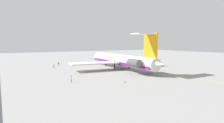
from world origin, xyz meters
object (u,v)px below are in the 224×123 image
at_px(main_jetliner, 122,60).
at_px(ground_crew_near_tail, 71,78).
at_px(ground_crew_portside, 59,64).
at_px(ground_crew_starboard, 54,65).
at_px(ground_crew_near_nose, 134,60).
at_px(safety_cone_wingtip, 125,82).
at_px(safety_cone_nose, 121,61).

relative_size(main_jetliner, ground_crew_near_tail, 26.82).
bearing_deg(ground_crew_portside, ground_crew_starboard, 161.70).
bearing_deg(ground_crew_near_nose, ground_crew_starboard, 19.53).
bearing_deg(safety_cone_wingtip, safety_cone_nose, -33.01).
relative_size(ground_crew_portside, safety_cone_wingtip, 3.15).
distance_m(main_jetliner, ground_crew_near_nose, 30.63).
relative_size(ground_crew_portside, safety_cone_nose, 3.15).
distance_m(ground_crew_near_tail, ground_crew_starboard, 31.81).
height_order(ground_crew_portside, safety_cone_nose, ground_crew_portside).
relative_size(main_jetliner, ground_crew_near_nose, 26.65).
xyz_separation_m(main_jetliner, ground_crew_portside, (23.93, 18.92, -2.65)).
bearing_deg(ground_crew_near_nose, ground_crew_portside, 12.49).
distance_m(main_jetliner, safety_cone_wingtip, 25.63).
distance_m(main_jetliner, ground_crew_portside, 30.63).
relative_size(main_jetliner, ground_crew_portside, 27.18).
xyz_separation_m(main_jetliner, ground_crew_near_tail, (-12.96, 25.85, -2.64)).
xyz_separation_m(ground_crew_near_tail, ground_crew_portside, (36.89, -6.92, -0.01)).
bearing_deg(ground_crew_near_nose, ground_crew_near_tail, 51.85).
distance_m(ground_crew_near_nose, safety_cone_nose, 7.82).
height_order(ground_crew_portside, safety_cone_wingtip, ground_crew_portside).
xyz_separation_m(ground_crew_portside, safety_cone_nose, (0.22, -34.64, -0.82)).
height_order(ground_crew_near_tail, safety_cone_wingtip, ground_crew_near_tail).
height_order(ground_crew_near_nose, safety_cone_wingtip, ground_crew_near_nose).
height_order(ground_crew_near_nose, ground_crew_starboard, ground_crew_near_nose).
distance_m(ground_crew_near_tail, safety_cone_wingtip, 14.67).
bearing_deg(ground_crew_portside, safety_cone_nose, -73.52).
xyz_separation_m(main_jetliner, ground_crew_starboard, (18.68, 22.52, -2.69)).
distance_m(ground_crew_starboard, safety_cone_nose, 38.64).
height_order(ground_crew_near_nose, ground_crew_near_tail, ground_crew_near_nose).
distance_m(ground_crew_portside, safety_cone_nose, 34.65).
xyz_separation_m(main_jetliner, ground_crew_near_nose, (20.51, -22.59, -2.63)).
distance_m(ground_crew_near_nose, ground_crew_near_tail, 58.88).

